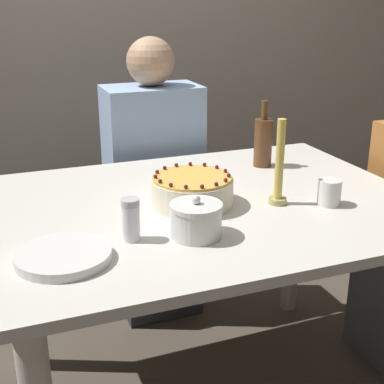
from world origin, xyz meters
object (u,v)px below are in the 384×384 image
Objects in this scene: sugar_bowl at (196,220)px; sugar_shaker at (131,219)px; candle at (279,171)px; bottle at (263,141)px; person_man_blue_shirt at (154,198)px; cake at (192,191)px.

sugar_shaker is at bearing 166.98° from sugar_bowl.
candle reaches higher than sugar_shaker.
person_man_blue_shirt reaches higher than bottle.
candle is 0.88m from person_man_blue_shirt.
sugar_shaker is 0.77m from bottle.
cake is 2.18× the size of sugar_shaker.
sugar_shaker is at bearing -169.00° from candle.
person_man_blue_shirt reaches higher than sugar_bowl.
cake is 0.30m from sugar_shaker.
sugar_bowl is 0.57× the size of bottle.
sugar_shaker is 0.47× the size of bottle.
sugar_bowl is 1.22× the size of sugar_shaker.
sugar_shaker reaches higher than cake.
person_man_blue_shirt is (0.16, 0.93, -0.29)m from sugar_bowl.
sugar_bowl reaches higher than cake.
bottle reaches higher than sugar_bowl.
candle reaches higher than bottle.
person_man_blue_shirt reaches higher than sugar_shaker.
sugar_shaker is at bearing -143.07° from cake.
sugar_shaker is 0.99m from person_man_blue_shirt.
bottle is at bearing 47.16° from sugar_bowl.
person_man_blue_shirt is (0.33, 0.89, -0.30)m from sugar_shaker.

